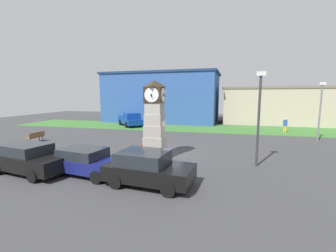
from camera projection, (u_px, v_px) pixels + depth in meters
The scene contains 17 objects.
ground_plane at pixel (165, 154), 15.94m from camera, with size 74.97×74.97×0.00m, color #38383A.
clock_tower at pixel (155, 122), 14.61m from camera, with size 1.46×1.49×5.11m.
bollard_near_tower at pixel (143, 151), 14.70m from camera, with size 0.31×0.31×1.08m.
bollard_mid_row at pixel (140, 158), 13.39m from camera, with size 0.26×0.26×0.91m.
bollard_far_row at pixel (138, 163), 11.94m from camera, with size 0.24×0.24×1.14m.
bollard_end_row at pixel (135, 176), 10.47m from camera, with size 0.23×0.23×0.85m.
car_navy_sedan at pixel (29, 158), 12.03m from camera, with size 4.73×2.58×1.57m.
car_near_tower at pixel (87, 161), 11.81m from camera, with size 4.23×2.37×1.39m.
car_by_building at pixel (148, 168), 10.44m from camera, with size 4.22×2.41×1.57m.
pickup_truck at pixel (130, 119), 30.57m from camera, with size 4.74×5.02×1.85m.
bench at pixel (36, 136), 20.09m from camera, with size 0.61×1.62×0.90m.
pedestrian_near_bench at pixel (285, 124), 25.08m from camera, with size 0.40×0.24×1.64m.
street_lamp_near_road at pixel (259, 112), 12.86m from camera, with size 0.50×0.24×5.48m.
street_lamp_far_side at pixel (320, 107), 19.96m from camera, with size 0.50×0.24×5.31m.
warehouse_blue_far at pixel (163, 97), 36.47m from camera, with size 18.16×10.38×7.69m.
storefront_low_left at pixel (281, 106), 32.59m from camera, with size 16.59×7.04×5.38m.
grass_verge_far at pixel (178, 127), 29.60m from camera, with size 44.98×7.65×0.04m, color #386B2D.
Camera 1 is at (3.98, -15.00, 4.13)m, focal length 24.00 mm.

